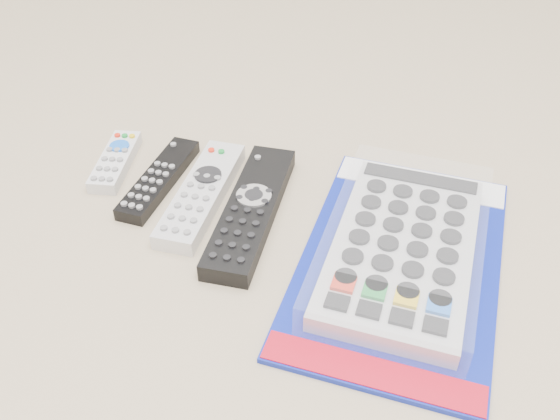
% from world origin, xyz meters
% --- Properties ---
extents(remote_small_grey, '(0.06, 0.14, 0.02)m').
position_xyz_m(remote_small_grey, '(-0.22, 0.05, 0.01)').
color(remote_small_grey, silver).
rests_on(remote_small_grey, ground).
extents(remote_slim_black, '(0.05, 0.18, 0.02)m').
position_xyz_m(remote_slim_black, '(-0.15, 0.02, 0.01)').
color(remote_slim_black, black).
rests_on(remote_slim_black, ground).
extents(remote_silver_dvd, '(0.06, 0.21, 0.02)m').
position_xyz_m(remote_silver_dvd, '(-0.08, 0.00, 0.01)').
color(remote_silver_dvd, silver).
rests_on(remote_silver_dvd, ground).
extents(remote_large_black, '(0.06, 0.25, 0.03)m').
position_xyz_m(remote_large_black, '(-0.01, -0.01, 0.01)').
color(remote_large_black, black).
rests_on(remote_large_black, ground).
extents(jumbo_remote_packaged, '(0.25, 0.39, 0.05)m').
position_xyz_m(jumbo_remote_packaged, '(0.19, -0.05, 0.02)').
color(jumbo_remote_packaged, navy).
rests_on(jumbo_remote_packaged, ground).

